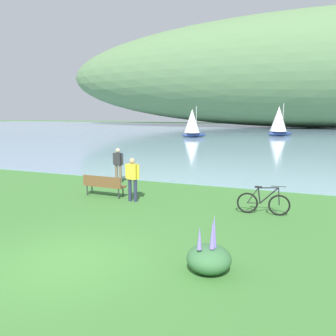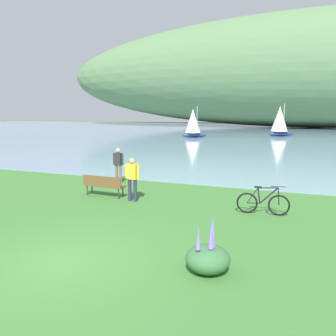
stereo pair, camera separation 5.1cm
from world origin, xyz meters
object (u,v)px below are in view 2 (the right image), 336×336
Objects in this scene: person_on_the_grass at (132,177)px; sailboat_mid_bay at (193,123)px; park_bench_near_camera at (104,184)px; sailboat_nearest_to_shore at (280,121)px; bicycle_leaning_near_bench at (263,203)px; person_at_shoreline at (118,163)px.

sailboat_mid_bay reaches higher than person_on_the_grass.
sailboat_mid_bay reaches higher than park_bench_near_camera.
sailboat_nearest_to_shore is 1.10× the size of sailboat_mid_bay.
bicycle_leaning_near_bench reaches higher than park_bench_near_camera.
park_bench_near_camera is 0.40× the size of sailboat_nearest_to_shore.
sailboat_mid_bay is (-10.56, -6.53, -0.20)m from sailboat_nearest_to_shore.
person_on_the_grass is 0.42× the size of sailboat_mid_bay.
park_bench_near_camera is 1.06× the size of person_at_shoreline.
park_bench_near_camera is 38.88m from sailboat_nearest_to_shore.
person_at_shoreline is 0.38× the size of sailboat_nearest_to_shore.
park_bench_near_camera is 6.39m from bicycle_leaning_near_bench.
park_bench_near_camera is 1.54m from person_on_the_grass.
sailboat_nearest_to_shore is (-2.01, 38.76, 1.76)m from bicycle_leaning_near_bench.
sailboat_nearest_to_shore is (2.92, 38.83, 1.18)m from person_on_the_grass.
sailboat_mid_bay reaches higher than person_at_shoreline.
sailboat_mid_bay reaches higher than bicycle_leaning_near_bench.
person_at_shoreline is 36.32m from sailboat_nearest_to_shore.
sailboat_mid_bay is (-5.37, 29.40, 0.99)m from person_at_shoreline.
park_bench_near_camera is 32.69m from sailboat_mid_bay.
sailboat_nearest_to_shore is at bearing 81.78° from person_at_shoreline.
bicycle_leaning_near_bench is (6.39, -0.15, -0.12)m from park_bench_near_camera.
person_at_shoreline is (-0.81, 2.67, 0.46)m from park_bench_near_camera.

